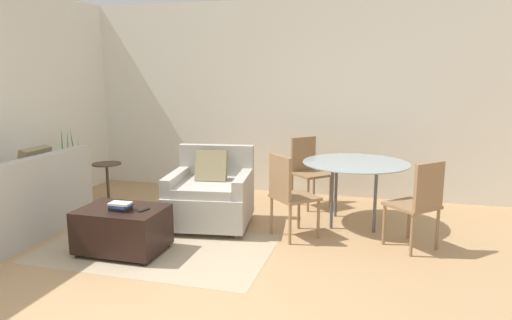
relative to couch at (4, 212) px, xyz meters
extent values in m
plane|color=tan|center=(2.18, -0.68, -0.31)|extent=(20.00, 20.00, 0.00)
cube|color=white|center=(2.18, 2.77, 1.06)|extent=(12.00, 0.06, 2.75)
cube|color=white|center=(-0.56, 0.82, 1.06)|extent=(0.06, 12.00, 2.75)
cube|color=tan|center=(1.62, 0.23, -0.31)|extent=(2.28, 1.40, 0.00)
cube|color=beige|center=(1.62, -0.32, -0.31)|extent=(2.23, 0.05, 0.00)
cube|color=beige|center=(1.62, -0.16, -0.31)|extent=(2.23, 0.05, 0.00)
cube|color=beige|center=(1.62, -0.01, -0.31)|extent=(2.23, 0.05, 0.00)
cube|color=beige|center=(1.62, 0.15, -0.31)|extent=(2.23, 0.05, 0.00)
cube|color=beige|center=(1.62, 0.30, -0.31)|extent=(2.23, 0.05, 0.00)
cube|color=beige|center=(1.62, 0.46, -0.31)|extent=(2.23, 0.05, 0.00)
cube|color=beige|center=(1.62, 0.62, -0.31)|extent=(2.23, 0.05, 0.00)
cube|color=beige|center=(1.62, 0.77, -0.31)|extent=(2.23, 0.05, 0.00)
cube|color=#B2ADA3|center=(-0.05, 0.00, -0.09)|extent=(0.87, 1.92, 0.44)
cube|color=#B2ADA3|center=(0.32, 0.00, 0.35)|extent=(0.14, 1.92, 0.44)
cube|color=#B2ADA3|center=(-0.05, 0.90, 0.26)|extent=(0.80, 0.12, 0.26)
cube|color=#8E7F5B|center=(0.04, 0.43, 0.41)|extent=(0.19, 0.40, 0.41)
cube|color=#B2ADA3|center=(1.89, 1.00, -0.07)|extent=(1.01, 1.01, 0.36)
cube|color=#B2ADA3|center=(1.90, 0.97, 0.16)|extent=(0.76, 0.86, 0.10)
cube|color=#B2ADA3|center=(1.84, 1.39, 0.34)|extent=(0.90, 0.24, 0.47)
cube|color=#B2ADA3|center=(1.51, 0.95, 0.21)|extent=(0.23, 0.83, 0.20)
cube|color=#B2ADA3|center=(2.28, 1.06, 0.21)|extent=(0.23, 0.83, 0.20)
cylinder|color=brown|center=(1.58, 0.59, -0.28)|extent=(0.05, 0.05, 0.06)
cylinder|color=brown|center=(2.31, 0.69, -0.28)|extent=(0.05, 0.05, 0.06)
cylinder|color=brown|center=(1.48, 1.32, -0.28)|extent=(0.05, 0.05, 0.06)
cylinder|color=brown|center=(2.21, 1.42, -0.28)|extent=(0.05, 0.05, 0.06)
cube|color=#8E7F5B|center=(1.88, 1.12, 0.37)|extent=(0.38, 0.25, 0.37)
cube|color=black|center=(1.35, 0.05, -0.07)|extent=(0.81, 0.57, 0.41)
cylinder|color=black|center=(1.00, -0.19, -0.29)|extent=(0.04, 0.04, 0.04)
cylinder|color=black|center=(1.71, -0.19, -0.29)|extent=(0.04, 0.04, 0.04)
cylinder|color=black|center=(1.00, 0.28, -0.29)|extent=(0.04, 0.04, 0.04)
cylinder|color=black|center=(1.71, 0.28, -0.29)|extent=(0.04, 0.04, 0.04)
cube|color=black|center=(1.37, 0.00, 0.15)|extent=(0.19, 0.13, 0.03)
cube|color=#2D478C|center=(1.38, 0.00, 0.18)|extent=(0.19, 0.17, 0.03)
cube|color=beige|center=(1.38, -0.02, 0.20)|extent=(0.20, 0.13, 0.02)
cube|color=black|center=(1.59, 0.04, 0.14)|extent=(0.08, 0.14, 0.01)
cylinder|color=#333338|center=(-0.20, 1.38, -0.19)|extent=(0.40, 0.40, 0.24)
cylinder|color=black|center=(-0.20, 1.38, -0.08)|extent=(0.37, 0.37, 0.02)
cone|color=#387A42|center=(-0.16, 1.39, 0.34)|extent=(0.07, 0.19, 0.83)
cone|color=#387A42|center=(-0.17, 1.47, 0.25)|extent=(0.11, 0.07, 0.65)
cone|color=#387A42|center=(-0.28, 1.42, 0.31)|extent=(0.06, 0.08, 0.76)
cone|color=#387A42|center=(-0.28, 1.32, 0.35)|extent=(0.08, 0.09, 0.84)
cone|color=#387A42|center=(-0.20, 1.34, 0.24)|extent=(0.07, 0.05, 0.63)
cylinder|color=#4C3828|center=(0.28, 1.45, 0.25)|extent=(0.37, 0.37, 0.02)
cylinder|color=#4C3828|center=(0.28, 1.45, -0.03)|extent=(0.04, 0.04, 0.53)
cylinder|color=#4C3828|center=(0.28, 1.45, -0.30)|extent=(0.21, 0.21, 0.02)
cylinder|color=#99A8AD|center=(3.48, 1.52, 0.41)|extent=(1.21, 1.21, 0.01)
cylinder|color=#59595B|center=(3.24, 1.29, 0.05)|extent=(0.04, 0.04, 0.72)
cylinder|color=#59595B|center=(3.71, 1.29, 0.05)|extent=(0.04, 0.04, 0.72)
cylinder|color=#59595B|center=(3.24, 1.76, 0.05)|extent=(0.04, 0.04, 0.72)
cylinder|color=#59595B|center=(3.71, 1.76, 0.05)|extent=(0.04, 0.04, 0.72)
cube|color=#93704C|center=(2.89, 0.93, 0.12)|extent=(0.59, 0.59, 0.03)
cube|color=#93704C|center=(2.75, 0.80, 0.36)|extent=(0.29, 0.29, 0.45)
cylinder|color=#93704C|center=(3.14, 0.93, -0.10)|extent=(0.03, 0.03, 0.42)
cylinder|color=#93704C|center=(2.89, 1.19, -0.10)|extent=(0.03, 0.03, 0.42)
cylinder|color=#93704C|center=(2.89, 0.68, -0.10)|extent=(0.03, 0.03, 0.42)
cylinder|color=#93704C|center=(2.63, 0.93, -0.10)|extent=(0.03, 0.03, 0.42)
cube|color=#93704C|center=(4.07, 0.93, 0.12)|extent=(0.59, 0.59, 0.03)
cube|color=#93704C|center=(4.20, 0.80, 0.36)|extent=(0.29, 0.29, 0.45)
cylinder|color=#93704C|center=(4.07, 1.19, -0.10)|extent=(0.03, 0.03, 0.42)
cylinder|color=#93704C|center=(3.81, 0.93, -0.10)|extent=(0.03, 0.03, 0.42)
cylinder|color=#93704C|center=(4.32, 0.93, -0.10)|extent=(0.03, 0.03, 0.42)
cylinder|color=#93704C|center=(4.07, 0.68, -0.10)|extent=(0.03, 0.03, 0.42)
cube|color=#93704C|center=(2.89, 2.11, 0.12)|extent=(0.59, 0.59, 0.03)
cube|color=#93704C|center=(2.75, 2.25, 0.36)|extent=(0.29, 0.29, 0.45)
cylinder|color=#93704C|center=(2.89, 1.86, -0.10)|extent=(0.03, 0.03, 0.42)
cylinder|color=#93704C|center=(3.14, 2.11, -0.10)|extent=(0.03, 0.03, 0.42)
cylinder|color=#93704C|center=(2.63, 2.11, -0.10)|extent=(0.03, 0.03, 0.42)
cylinder|color=#93704C|center=(2.89, 2.37, -0.10)|extent=(0.03, 0.03, 0.42)
camera|label=1|loc=(3.73, -3.69, 1.41)|focal=32.00mm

